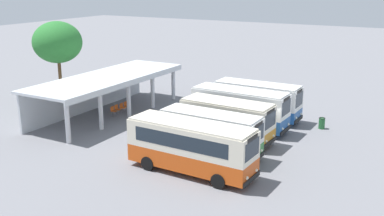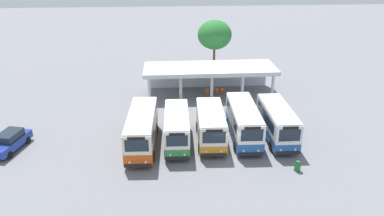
{
  "view_description": "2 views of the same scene",
  "coord_description": "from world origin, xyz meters",
  "px_view_note": "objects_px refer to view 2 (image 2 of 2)",
  "views": [
    {
      "loc": [
        -29.76,
        -10.88,
        11.4
      ],
      "look_at": [
        -2.05,
        4.66,
        2.43
      ],
      "focal_mm": 42.67,
      "sensor_mm": 36.0,
      "label": 1
    },
    {
      "loc": [
        -4.9,
        -26.18,
        16.05
      ],
      "look_at": [
        -2.65,
        4.58,
        2.35
      ],
      "focal_mm": 33.1,
      "sensor_mm": 36.0,
      "label": 2
    }
  ],
  "objects_px": {
    "city_bus_second_in_row": "(177,127)",
    "city_bus_fifth_blue": "(277,121)",
    "city_bus_nearest_orange": "(142,129)",
    "waiting_chair_end_by_column": "(207,91)",
    "waiting_chair_second_from_end": "(212,91)",
    "parked_car_flank": "(10,141)",
    "waiting_chair_fourth_seat": "(223,91)",
    "litter_bin_apron": "(298,166)",
    "waiting_chair_middle_seat": "(217,91)",
    "city_bus_fourth_amber": "(244,121)",
    "city_bus_middle_cream": "(211,125)"
  },
  "relations": [
    {
      "from": "city_bus_second_in_row",
      "to": "city_bus_fifth_blue",
      "type": "xyz_separation_m",
      "value": [
        9.25,
        0.33,
        0.06
      ]
    },
    {
      "from": "city_bus_nearest_orange",
      "to": "waiting_chair_end_by_column",
      "type": "relative_size",
      "value": 9.5
    },
    {
      "from": "city_bus_nearest_orange",
      "to": "waiting_chair_second_from_end",
      "type": "distance_m",
      "value": 14.18
    },
    {
      "from": "city_bus_fifth_blue",
      "to": "parked_car_flank",
      "type": "distance_m",
      "value": 23.95
    },
    {
      "from": "city_bus_nearest_orange",
      "to": "waiting_chair_fourth_seat",
      "type": "distance_m",
      "value": 14.87
    },
    {
      "from": "litter_bin_apron",
      "to": "parked_car_flank",
      "type": "bearing_deg",
      "value": 168.08
    },
    {
      "from": "waiting_chair_middle_seat",
      "to": "litter_bin_apron",
      "type": "height_order",
      "value": "litter_bin_apron"
    },
    {
      "from": "city_bus_fourth_amber",
      "to": "city_bus_middle_cream",
      "type": "bearing_deg",
      "value": -173.61
    },
    {
      "from": "city_bus_nearest_orange",
      "to": "parked_car_flank",
      "type": "relative_size",
      "value": 1.81
    },
    {
      "from": "city_bus_nearest_orange",
      "to": "waiting_chair_fourth_seat",
      "type": "relative_size",
      "value": 9.5
    },
    {
      "from": "city_bus_fifth_blue",
      "to": "waiting_chair_end_by_column",
      "type": "distance_m",
      "value": 12.34
    },
    {
      "from": "city_bus_second_in_row",
      "to": "waiting_chair_middle_seat",
      "type": "bearing_deg",
      "value": 65.13
    },
    {
      "from": "waiting_chair_end_by_column",
      "to": "litter_bin_apron",
      "type": "relative_size",
      "value": 0.96
    },
    {
      "from": "city_bus_middle_cream",
      "to": "waiting_chair_second_from_end",
      "type": "height_order",
      "value": "city_bus_middle_cream"
    },
    {
      "from": "waiting_chair_middle_seat",
      "to": "litter_bin_apron",
      "type": "bearing_deg",
      "value": -76.05
    },
    {
      "from": "waiting_chair_middle_seat",
      "to": "waiting_chair_fourth_seat",
      "type": "xyz_separation_m",
      "value": [
        0.63,
        0.03,
        0.0
      ]
    },
    {
      "from": "city_bus_fourth_amber",
      "to": "waiting_chair_middle_seat",
      "type": "bearing_deg",
      "value": 94.54
    },
    {
      "from": "city_bus_fourth_amber",
      "to": "waiting_chair_fourth_seat",
      "type": "distance_m",
      "value": 10.98
    },
    {
      "from": "city_bus_second_in_row",
      "to": "city_bus_nearest_orange",
      "type": "bearing_deg",
      "value": -174.67
    },
    {
      "from": "parked_car_flank",
      "to": "waiting_chair_middle_seat",
      "type": "distance_m",
      "value": 23.03
    },
    {
      "from": "waiting_chair_end_by_column",
      "to": "waiting_chair_fourth_seat",
      "type": "relative_size",
      "value": 1.0
    },
    {
      "from": "city_bus_nearest_orange",
      "to": "city_bus_fifth_blue",
      "type": "distance_m",
      "value": 12.35
    },
    {
      "from": "city_bus_middle_cream",
      "to": "waiting_chair_end_by_column",
      "type": "relative_size",
      "value": 7.96
    },
    {
      "from": "waiting_chair_middle_seat",
      "to": "parked_car_flank",
      "type": "bearing_deg",
      "value": -150.15
    },
    {
      "from": "city_bus_fourth_amber",
      "to": "waiting_chair_middle_seat",
      "type": "relative_size",
      "value": 8.96
    },
    {
      "from": "city_bus_nearest_orange",
      "to": "city_bus_fourth_amber",
      "type": "height_order",
      "value": "city_bus_nearest_orange"
    },
    {
      "from": "city_bus_middle_cream",
      "to": "waiting_chair_fourth_seat",
      "type": "height_order",
      "value": "city_bus_middle_cream"
    },
    {
      "from": "parked_car_flank",
      "to": "waiting_chair_middle_seat",
      "type": "height_order",
      "value": "parked_car_flank"
    },
    {
      "from": "city_bus_fourth_amber",
      "to": "city_bus_fifth_blue",
      "type": "bearing_deg",
      "value": -4.33
    },
    {
      "from": "city_bus_second_in_row",
      "to": "city_bus_fourth_amber",
      "type": "distance_m",
      "value": 6.2
    },
    {
      "from": "waiting_chair_middle_seat",
      "to": "waiting_chair_fourth_seat",
      "type": "distance_m",
      "value": 0.63
    },
    {
      "from": "city_bus_nearest_orange",
      "to": "city_bus_middle_cream",
      "type": "height_order",
      "value": "city_bus_nearest_orange"
    },
    {
      "from": "city_bus_second_in_row",
      "to": "waiting_chair_second_from_end",
      "type": "height_order",
      "value": "city_bus_second_in_row"
    },
    {
      "from": "city_bus_fifth_blue",
      "to": "waiting_chair_fourth_seat",
      "type": "relative_size",
      "value": 8.51
    },
    {
      "from": "waiting_chair_fourth_seat",
      "to": "city_bus_middle_cream",
      "type": "bearing_deg",
      "value": -104.19
    },
    {
      "from": "city_bus_second_in_row",
      "to": "litter_bin_apron",
      "type": "distance_m",
      "value": 10.78
    },
    {
      "from": "waiting_chair_end_by_column",
      "to": "city_bus_fifth_blue",
      "type": "bearing_deg",
      "value": -64.95
    },
    {
      "from": "waiting_chair_end_by_column",
      "to": "waiting_chair_second_from_end",
      "type": "xyz_separation_m",
      "value": [
        0.63,
        0.06,
        0.0
      ]
    },
    {
      "from": "waiting_chair_middle_seat",
      "to": "city_bus_middle_cream",
      "type": "bearing_deg",
      "value": -101.19
    },
    {
      "from": "waiting_chair_end_by_column",
      "to": "city_bus_fourth_amber",
      "type": "bearing_deg",
      "value": -79.01
    },
    {
      "from": "parked_car_flank",
      "to": "waiting_chair_end_by_column",
      "type": "distance_m",
      "value": 21.96
    },
    {
      "from": "city_bus_fourth_amber",
      "to": "waiting_chair_end_by_column",
      "type": "bearing_deg",
      "value": 100.99
    },
    {
      "from": "city_bus_second_in_row",
      "to": "city_bus_fourth_amber",
      "type": "height_order",
      "value": "city_bus_fourth_amber"
    },
    {
      "from": "parked_car_flank",
      "to": "city_bus_middle_cream",
      "type": "bearing_deg",
      "value": 0.76
    },
    {
      "from": "waiting_chair_second_from_end",
      "to": "waiting_chair_fourth_seat",
      "type": "xyz_separation_m",
      "value": [
        1.25,
        -0.04,
        0.0
      ]
    },
    {
      "from": "city_bus_fourth_amber",
      "to": "city_bus_fifth_blue",
      "type": "distance_m",
      "value": 3.09
    },
    {
      "from": "waiting_chair_end_by_column",
      "to": "waiting_chair_fourth_seat",
      "type": "height_order",
      "value": "same"
    },
    {
      "from": "city_bus_nearest_orange",
      "to": "parked_car_flank",
      "type": "distance_m",
      "value": 11.63
    },
    {
      "from": "parked_car_flank",
      "to": "litter_bin_apron",
      "type": "relative_size",
      "value": 5.01
    },
    {
      "from": "city_bus_fourth_amber",
      "to": "waiting_chair_second_from_end",
      "type": "xyz_separation_m",
      "value": [
        -1.49,
        10.95,
        -1.24
      ]
    }
  ]
}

